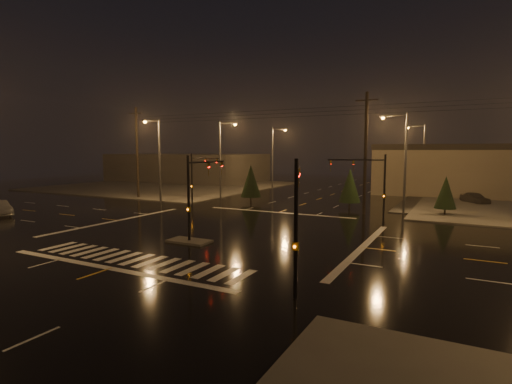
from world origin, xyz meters
TOP-DOWN VIEW (x-y plane):
  - ground at (0.00, 0.00)m, footprint 140.00×140.00m
  - sidewalk_nw at (-30.00, 30.00)m, footprint 36.00×36.00m
  - median_island at (0.00, -4.00)m, footprint 3.00×1.60m
  - crosswalk at (0.00, -9.00)m, footprint 15.00×2.60m
  - stop_bar_near at (0.00, -11.00)m, footprint 16.00×0.50m
  - stop_bar_far at (0.00, 11.00)m, footprint 16.00×0.50m
  - commercial_block at (-35.00, 42.00)m, footprint 30.00×18.00m
  - signal_mast_median at (0.00, -3.07)m, footprint 0.25×4.59m
  - signal_mast_ne at (9.50, 10.14)m, footprint 4.84×1.86m
  - signal_mast_nw at (-9.50, 10.14)m, footprint 4.84×1.86m
  - signal_mast_se at (10.23, -9.75)m, footprint 1.55×3.87m
  - streetlight_1 at (-11.18, 18.00)m, footprint 2.77×0.32m
  - streetlight_2 at (-11.18, 34.00)m, footprint 2.77×0.32m
  - streetlight_3 at (11.18, 16.00)m, footprint 2.77×0.32m
  - streetlight_4 at (11.18, 36.00)m, footprint 2.77×0.32m
  - streetlight_5 at (-16.00, 11.18)m, footprint 0.32×2.77m
  - utility_pole_0 at (-22.00, 14.00)m, footprint 2.20×0.32m
  - utility_pole_1 at (8.00, 14.00)m, footprint 2.20×0.32m
  - conifer_0 at (15.21, 16.82)m, footprint 2.02×2.02m
  - conifer_3 at (-6.24, 16.65)m, footprint 2.49×2.49m
  - conifer_4 at (5.73, 17.18)m, footprint 2.35×2.35m
  - car_parked at (18.04, 28.36)m, footprint 3.67×4.17m

SIDE VIEW (x-z plane):
  - ground at x=0.00m, z-range 0.00..0.00m
  - crosswalk at x=0.00m, z-range 0.00..0.01m
  - stop_bar_near at x=0.00m, z-range 0.00..0.01m
  - stop_bar_far at x=0.00m, z-range 0.00..0.01m
  - sidewalk_nw at x=-30.00m, z-range 0.00..0.12m
  - median_island at x=0.00m, z-range 0.00..0.15m
  - car_parked at x=18.04m, z-range 0.00..1.36m
  - conifer_0 at x=15.21m, z-range 0.35..4.21m
  - conifer_4 at x=5.73m, z-range 0.35..4.72m
  - conifer_3 at x=-6.24m, z-range 0.35..4.94m
  - commercial_block at x=-35.00m, z-range 0.00..5.60m
  - signal_mast_se at x=10.23m, z-range 0.71..6.71m
  - signal_mast_median at x=0.00m, z-range 0.75..6.75m
  - signal_mast_ne at x=9.50m, z-range 0.79..6.79m
  - signal_mast_nw at x=-9.50m, z-range 0.79..6.79m
  - streetlight_1 at x=-11.18m, z-range 0.80..10.80m
  - streetlight_2 at x=-11.18m, z-range 0.80..10.80m
  - streetlight_3 at x=11.18m, z-range 0.80..10.80m
  - streetlight_4 at x=11.18m, z-range 0.80..10.80m
  - streetlight_5 at x=-16.00m, z-range 0.80..10.80m
  - utility_pole_0 at x=-22.00m, z-range 0.13..12.13m
  - utility_pole_1 at x=8.00m, z-range 0.13..12.13m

